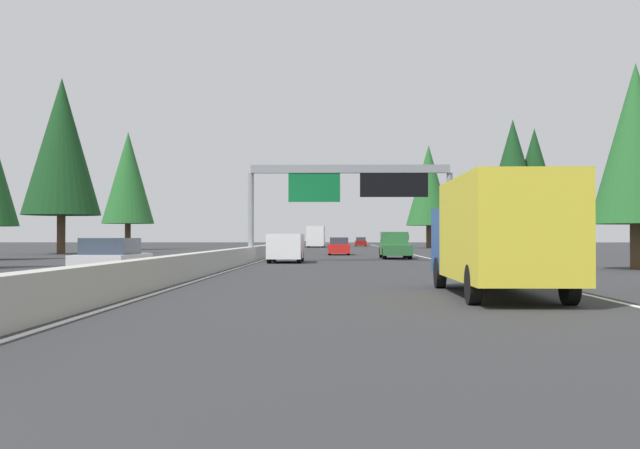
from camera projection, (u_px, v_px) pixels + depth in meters
name	position (u px, v px, depth m)	size (l,w,h in m)	color
ground_plane	(275.00, 256.00, 64.58)	(320.00, 320.00, 0.00)	#2D2D30
median_barrier	(287.00, 247.00, 84.59)	(180.00, 0.56, 0.90)	#ADAAA3
shoulder_stripe_right	(407.00, 253.00, 74.32)	(160.00, 0.16, 0.01)	silver
shoulder_stripe_median	(286.00, 253.00, 74.57)	(160.00, 0.16, 0.01)	silver
sign_gantry_overhead	(353.00, 185.00, 49.45)	(0.50, 12.68, 5.97)	gray
box_truck_mid_left	(497.00, 233.00, 20.31)	(8.50, 2.40, 2.95)	gold
minivan_distant_b	(286.00, 246.00, 47.14)	(5.00, 1.95, 1.69)	white
sedan_far_right	(339.00, 247.00, 67.08)	(4.40, 1.80, 1.47)	red
bus_near_center	(316.00, 236.00, 118.64)	(11.50, 2.55, 3.10)	white
pickup_mid_center	(395.00, 245.00, 56.10)	(5.60, 2.00, 1.86)	#2D6B38
sedan_far_left	(361.00, 242.00, 128.88)	(4.40, 1.80, 1.47)	maroon
oncoming_near	(112.00, 261.00, 27.79)	(4.40, 1.80, 1.47)	silver
conifer_right_near	(636.00, 144.00, 37.03)	(4.23, 4.23, 9.61)	#4C3823
conifer_right_mid	(534.00, 177.00, 71.49)	(4.96, 4.96, 11.27)	#4C3823
conifer_right_far	(513.00, 172.00, 70.37)	(5.24, 5.24, 11.90)	#4C3823
conifer_right_distant	(429.00, 185.00, 107.55)	(6.12, 6.12, 13.91)	#4C3823
conifer_left_mid	(62.00, 147.00, 70.70)	(6.89, 6.89, 15.65)	#4C3823
conifer_left_far	(128.00, 178.00, 96.06)	(6.25, 6.25, 14.19)	#4C3823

